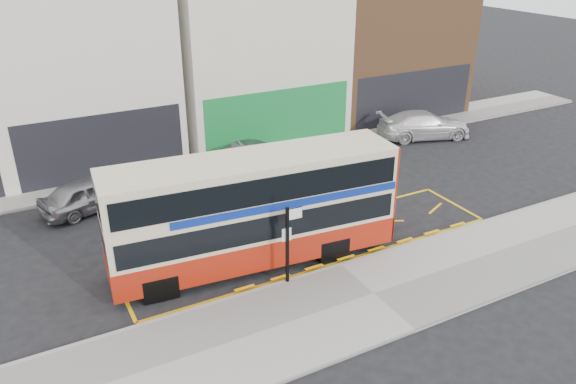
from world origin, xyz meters
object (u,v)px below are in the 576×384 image
car_grey (258,157)px  car_white (424,125)px  street_tree_right (311,69)px  bus_stop_post (289,237)px  double_decker_bus (254,209)px  car_silver (90,194)px

car_grey → car_white: bearing=-87.3°
car_grey → street_tree_right: 6.56m
car_grey → car_white: (10.26, 0.03, 0.03)m
bus_stop_post → car_grey: (3.19, 9.13, -1.08)m
double_decker_bus → car_grey: bearing=69.4°
bus_stop_post → street_tree_right: street_tree_right is taller
car_grey → bus_stop_post: bearing=163.2°
car_silver → street_tree_right: size_ratio=0.74×
double_decker_bus → car_grey: 8.26m
car_grey → street_tree_right: size_ratio=0.78×
double_decker_bus → car_white: (13.81, 7.37, -1.32)m
bus_stop_post → car_silver: size_ratio=0.66×
car_silver → bus_stop_post: bearing=-168.9°
car_white → street_tree_right: 7.06m
bus_stop_post → car_grey: bus_stop_post is taller
street_tree_right → bus_stop_post: bearing=-122.7°
double_decker_bus → car_white: size_ratio=1.95×
car_silver → car_grey: 7.87m
bus_stop_post → car_white: size_ratio=0.53×
double_decker_bus → bus_stop_post: 1.85m
double_decker_bus → car_silver: double_decker_bus is taller
double_decker_bus → car_silver: size_ratio=2.43×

